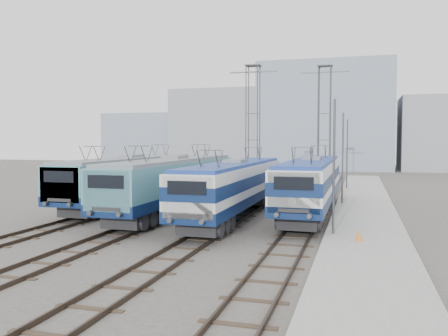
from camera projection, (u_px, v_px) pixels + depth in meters
ground at (158, 238)px, 24.18m from camera, size 160.00×160.00×0.00m
platform at (365, 219)px, 29.02m from camera, size 4.00×70.00×0.30m
locomotive_far_left at (130, 176)px, 35.60m from camera, size 2.85×18.02×3.39m
locomotive_center_left at (174, 180)px, 32.02m from camera, size 2.89×18.25×3.44m
locomotive_center_right at (235, 184)px, 29.87m from camera, size 2.76×17.46×3.28m
locomotive_far_right at (311, 180)px, 31.54m from camera, size 2.84×17.97×3.38m
catenary_tower_west at (253, 123)px, 44.89m from camera, size 4.50×1.20×12.00m
catenary_tower_east at (324, 123)px, 45.01m from camera, size 4.50×1.20×12.00m
mast_front at (334, 170)px, 23.51m from camera, size 0.12×0.12×7.00m
mast_mid at (343, 160)px, 35.02m from camera, size 0.12×0.12×7.00m
mast_rear at (347, 155)px, 46.53m from camera, size 0.12×0.12×7.00m
safety_cone at (359, 235)px, 21.94m from camera, size 0.31×0.31×0.55m
building_west at (226, 129)px, 87.11m from camera, size 18.00×12.00×14.00m
building_center at (326, 117)px, 82.01m from camera, size 22.00×14.00×18.00m
building_far_west at (147, 140)px, 91.65m from camera, size 14.00×10.00×10.00m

